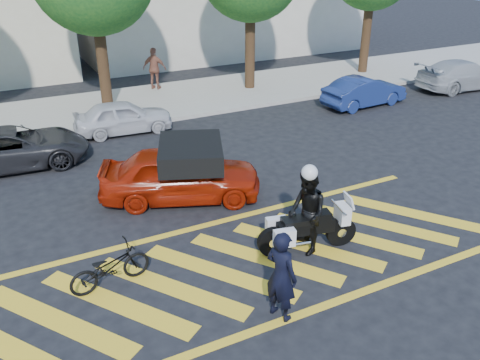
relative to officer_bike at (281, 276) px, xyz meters
name	(u,v)px	position (x,y,z in m)	size (l,w,h in m)	color
ground	(245,265)	(0.16, 1.73, -0.91)	(90.00, 90.00, 0.00)	black
sidewalk	(108,109)	(0.16, 13.73, -0.83)	(60.00, 5.00, 0.15)	#9E998E
crosswalk	(243,265)	(0.12, 1.73, -0.90)	(12.33, 4.00, 0.01)	yellow
officer_bike	(281,276)	(0.00, 0.00, 0.00)	(0.66, 0.43, 1.81)	black
bicycle	(110,267)	(-2.57, 2.34, -0.47)	(0.58, 1.67, 0.88)	black
police_motorcycle	(306,229)	(1.65, 1.63, -0.35)	(2.31, 0.95, 1.03)	black
officer_moto	(307,213)	(1.63, 1.62, 0.07)	(0.95, 0.74, 1.95)	black
red_convertible	(181,174)	(0.06, 5.23, -0.19)	(1.70, 4.21, 1.44)	#951906
parked_mid_left	(13,148)	(-3.71, 9.53, -0.30)	(2.03, 4.40, 1.22)	black
parked_mid_right	(123,117)	(0.06, 10.93, -0.32)	(1.39, 3.44, 1.17)	silver
parked_right	(364,92)	(9.78, 9.53, -0.30)	(1.28, 3.66, 1.21)	navy
parked_far_right	(463,75)	(15.46, 9.53, -0.25)	(1.84, 4.52, 1.31)	#9FA2A6
pedestrian_right	(155,69)	(2.75, 15.40, 0.16)	(1.07, 0.45, 1.83)	#915642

